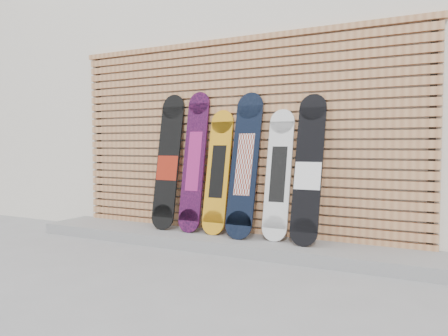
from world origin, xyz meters
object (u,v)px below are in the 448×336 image
at_px(snowboard_2, 218,172).
at_px(snowboard_3, 245,164).
at_px(snowboard_5, 308,169).
at_px(snowboard_0, 168,162).
at_px(snowboard_1, 194,161).
at_px(snowboard_4, 278,174).

height_order(snowboard_2, snowboard_3, snowboard_3).
height_order(snowboard_3, snowboard_5, snowboard_3).
bearing_deg(snowboard_2, snowboard_5, -2.40).
bearing_deg(snowboard_0, snowboard_2, 0.85).
bearing_deg(snowboard_3, snowboard_1, 176.57).
bearing_deg(snowboard_1, snowboard_5, -1.66).
height_order(snowboard_1, snowboard_3, snowboard_1).
distance_m(snowboard_1, snowboard_4, 1.02).
height_order(snowboard_0, snowboard_3, snowboard_0).
xyz_separation_m(snowboard_1, snowboard_3, (0.65, -0.04, -0.02)).
bearing_deg(snowboard_5, snowboard_1, 178.34).
bearing_deg(snowboard_4, snowboard_5, -7.89).
distance_m(snowboard_2, snowboard_5, 1.04).
relative_size(snowboard_1, snowboard_3, 1.03).
distance_m(snowboard_0, snowboard_4, 1.37).
height_order(snowboard_0, snowboard_5, snowboard_0).
relative_size(snowboard_0, snowboard_5, 1.05).
bearing_deg(snowboard_2, snowboard_4, 0.17).
bearing_deg(snowboard_4, snowboard_3, -172.89).
relative_size(snowboard_4, snowboard_5, 0.91).
bearing_deg(snowboard_1, snowboard_4, 0.38).
relative_size(snowboard_2, snowboard_4, 1.01).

